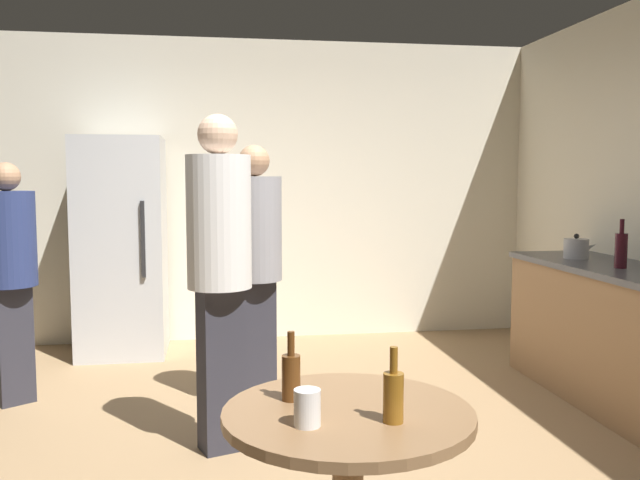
{
  "coord_description": "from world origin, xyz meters",
  "views": [
    {
      "loc": [
        -0.29,
        -3.51,
        1.46
      ],
      "look_at": [
        0.37,
        0.66,
        1.08
      ],
      "focal_mm": 37.69,
      "sensor_mm": 36.0,
      "label": 1
    }
  ],
  "objects_px": {
    "person_in_gray_shirt": "(255,256)",
    "beer_bottle_brown": "(291,375)",
    "refrigerator": "(122,247)",
    "beer_bottle_amber": "(393,395)",
    "kettle": "(576,248)",
    "foreground_table": "(348,442)",
    "person_in_white_shirt": "(219,256)",
    "wine_bottle_on_counter": "(621,249)",
    "person_in_navy_shirt": "(9,264)",
    "plastic_cup_white": "(307,408)"
  },
  "relations": [
    {
      "from": "refrigerator",
      "to": "person_in_navy_shirt",
      "type": "xyz_separation_m",
      "value": [
        -0.54,
        -1.17,
        0.01
      ]
    },
    {
      "from": "beer_bottle_brown",
      "to": "plastic_cup_white",
      "type": "height_order",
      "value": "beer_bottle_brown"
    },
    {
      "from": "foreground_table",
      "to": "beer_bottle_amber",
      "type": "distance_m",
      "value": 0.25
    },
    {
      "from": "plastic_cup_white",
      "to": "person_in_navy_shirt",
      "type": "bearing_deg",
      "value": 120.85
    },
    {
      "from": "foreground_table",
      "to": "person_in_gray_shirt",
      "type": "distance_m",
      "value": 2.22
    },
    {
      "from": "wine_bottle_on_counter",
      "to": "plastic_cup_white",
      "type": "bearing_deg",
      "value": -139.3
    },
    {
      "from": "beer_bottle_brown",
      "to": "beer_bottle_amber",
      "type": "bearing_deg",
      "value": -41.49
    },
    {
      "from": "kettle",
      "to": "beer_bottle_amber",
      "type": "distance_m",
      "value": 3.19
    },
    {
      "from": "kettle",
      "to": "plastic_cup_white",
      "type": "bearing_deg",
      "value": -132.48
    },
    {
      "from": "foreground_table",
      "to": "beer_bottle_amber",
      "type": "bearing_deg",
      "value": -49.01
    },
    {
      "from": "person_in_gray_shirt",
      "to": "wine_bottle_on_counter",
      "type": "bearing_deg",
      "value": 62.58
    },
    {
      "from": "wine_bottle_on_counter",
      "to": "person_in_gray_shirt",
      "type": "xyz_separation_m",
      "value": [
        -2.27,
        0.37,
        -0.04
      ]
    },
    {
      "from": "beer_bottle_amber",
      "to": "person_in_white_shirt",
      "type": "height_order",
      "value": "person_in_white_shirt"
    },
    {
      "from": "refrigerator",
      "to": "beer_bottle_amber",
      "type": "xyz_separation_m",
      "value": [
        1.29,
        -3.81,
        -0.08
      ]
    },
    {
      "from": "beer_bottle_amber",
      "to": "plastic_cup_white",
      "type": "distance_m",
      "value": 0.26
    },
    {
      "from": "kettle",
      "to": "beer_bottle_brown",
      "type": "distance_m",
      "value": 3.19
    },
    {
      "from": "person_in_navy_shirt",
      "to": "refrigerator",
      "type": "bearing_deg",
      "value": 119.36
    },
    {
      "from": "person_in_white_shirt",
      "to": "person_in_navy_shirt",
      "type": "bearing_deg",
      "value": -145.56
    },
    {
      "from": "person_in_gray_shirt",
      "to": "person_in_navy_shirt",
      "type": "distance_m",
      "value": 1.59
    },
    {
      "from": "kettle",
      "to": "person_in_gray_shirt",
      "type": "distance_m",
      "value": 2.28
    },
    {
      "from": "wine_bottle_on_counter",
      "to": "beer_bottle_amber",
      "type": "bearing_deg",
      "value": -135.7
    },
    {
      "from": "kettle",
      "to": "beer_bottle_amber",
      "type": "height_order",
      "value": "kettle"
    },
    {
      "from": "foreground_table",
      "to": "person_in_navy_shirt",
      "type": "xyz_separation_m",
      "value": [
        -1.72,
        2.52,
        0.28
      ]
    },
    {
      "from": "wine_bottle_on_counter",
      "to": "beer_bottle_brown",
      "type": "xyz_separation_m",
      "value": [
        -2.28,
        -1.71,
        -0.2
      ]
    },
    {
      "from": "foreground_table",
      "to": "person_in_white_shirt",
      "type": "height_order",
      "value": "person_in_white_shirt"
    },
    {
      "from": "person_in_navy_shirt",
      "to": "person_in_gray_shirt",
      "type": "bearing_deg",
      "value": 42.56
    },
    {
      "from": "beer_bottle_brown",
      "to": "person_in_white_shirt",
      "type": "bearing_deg",
      "value": 98.83
    },
    {
      "from": "kettle",
      "to": "foreground_table",
      "type": "distance_m",
      "value": 3.17
    },
    {
      "from": "foreground_table",
      "to": "person_in_navy_shirt",
      "type": "distance_m",
      "value": 3.06
    },
    {
      "from": "refrigerator",
      "to": "kettle",
      "type": "height_order",
      "value": "refrigerator"
    },
    {
      "from": "plastic_cup_white",
      "to": "refrigerator",
      "type": "bearing_deg",
      "value": 105.14
    },
    {
      "from": "kettle",
      "to": "person_in_gray_shirt",
      "type": "height_order",
      "value": "person_in_gray_shirt"
    },
    {
      "from": "wine_bottle_on_counter",
      "to": "refrigerator",
      "type": "bearing_deg",
      "value": 150.51
    },
    {
      "from": "plastic_cup_white",
      "to": "person_in_navy_shirt",
      "type": "height_order",
      "value": "person_in_navy_shirt"
    },
    {
      "from": "foreground_table",
      "to": "person_in_navy_shirt",
      "type": "height_order",
      "value": "person_in_navy_shirt"
    },
    {
      "from": "wine_bottle_on_counter",
      "to": "beer_bottle_brown",
      "type": "relative_size",
      "value": 1.35
    },
    {
      "from": "beer_bottle_brown",
      "to": "person_in_navy_shirt",
      "type": "bearing_deg",
      "value": 122.94
    },
    {
      "from": "person_in_white_shirt",
      "to": "refrigerator",
      "type": "bearing_deg",
      "value": -179.12
    },
    {
      "from": "person_in_navy_shirt",
      "to": "wine_bottle_on_counter",
      "type": "bearing_deg",
      "value": 44.15
    },
    {
      "from": "wine_bottle_on_counter",
      "to": "kettle",
      "type": "bearing_deg",
      "value": 90.17
    },
    {
      "from": "wine_bottle_on_counter",
      "to": "person_in_gray_shirt",
      "type": "height_order",
      "value": "person_in_gray_shirt"
    },
    {
      "from": "person_in_gray_shirt",
      "to": "beer_bottle_brown",
      "type": "bearing_deg",
      "value": -18.43
    },
    {
      "from": "kettle",
      "to": "person_in_white_shirt",
      "type": "bearing_deg",
      "value": -162.04
    },
    {
      "from": "beer_bottle_amber",
      "to": "plastic_cup_white",
      "type": "relative_size",
      "value": 2.09
    },
    {
      "from": "wine_bottle_on_counter",
      "to": "person_in_navy_shirt",
      "type": "bearing_deg",
      "value": 169.77
    },
    {
      "from": "beer_bottle_amber",
      "to": "plastic_cup_white",
      "type": "xyz_separation_m",
      "value": [
        -0.26,
        0.01,
        -0.03
      ]
    },
    {
      "from": "beer_bottle_brown",
      "to": "person_in_gray_shirt",
      "type": "bearing_deg",
      "value": 89.85
    },
    {
      "from": "refrigerator",
      "to": "kettle",
      "type": "xyz_separation_m",
      "value": [
        3.29,
        -1.34,
        0.07
      ]
    },
    {
      "from": "beer_bottle_amber",
      "to": "person_in_gray_shirt",
      "type": "xyz_separation_m",
      "value": [
        -0.27,
        2.32,
        0.16
      ]
    },
    {
      "from": "beer_bottle_brown",
      "to": "plastic_cup_white",
      "type": "xyz_separation_m",
      "value": [
        0.02,
        -0.24,
        -0.03
      ]
    }
  ]
}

